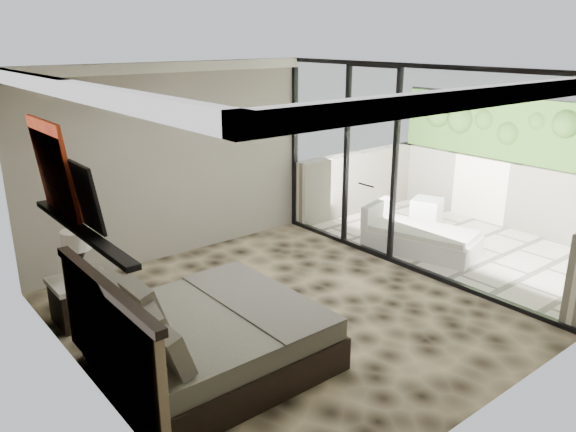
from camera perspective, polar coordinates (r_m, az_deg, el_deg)
floor at (r=6.74m, az=-0.63°, el=-9.89°), size 5.00×5.00×0.00m
ceiling at (r=5.97m, az=-0.73°, el=14.53°), size 4.50×5.00×0.02m
back_wall at (r=8.25m, az=-11.54°, el=5.35°), size 4.50×0.02×2.80m
left_wall at (r=5.20m, az=-20.43°, el=-2.84°), size 0.02×5.00×2.80m
glass_wall at (r=7.77m, az=12.48°, el=4.51°), size 0.08×5.00×2.80m
terrace_slab at (r=9.36m, az=17.67°, el=-2.99°), size 3.00×5.00×0.12m
parapet_far at (r=10.30m, az=22.18°, el=1.97°), size 0.30×5.00×1.10m
foliage_hedge at (r=10.08m, az=22.92°, el=7.99°), size 0.36×4.60×1.10m
picture_ledge at (r=5.27m, az=-20.30°, el=-1.38°), size 0.12×2.20×0.05m
bed at (r=5.66m, az=-8.67°, el=-12.06°), size 2.04×1.98×1.13m
nightstand at (r=6.88m, az=-20.46°, el=-7.85°), size 0.67×0.67×0.57m
table_lamp at (r=6.65m, az=-20.65°, el=-3.10°), size 0.32×0.32×0.58m
abstract_canvas at (r=5.63m, az=-22.77°, el=4.56°), size 0.13×0.90×0.90m
framed_print at (r=5.08m, az=-19.79°, el=1.81°), size 0.11×0.50×0.60m
ottoman at (r=9.98m, az=13.89°, el=0.41°), size 0.60×0.60×0.46m
lounger at (r=8.78m, az=13.07°, el=-2.16°), size 1.22×1.81×0.65m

